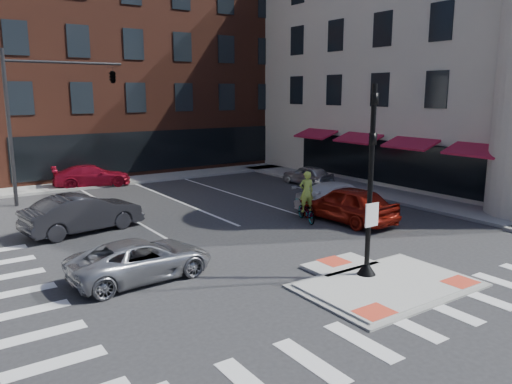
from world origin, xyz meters
TOP-DOWN VIEW (x-y plane):
  - ground at (0.00, 0.00)m, footprint 120.00×120.00m
  - refuge_island at (0.00, -0.26)m, footprint 5.40×4.65m
  - sidewalk_e at (10.80, 10.00)m, footprint 3.00×24.00m
  - sidewalk_n at (3.00, 22.00)m, footprint 26.00×3.00m
  - building_n at (3.00, 31.99)m, footprint 24.40×18.40m
  - building_e at (21.54, 11.50)m, footprint 21.90×23.90m
  - building_far_right at (9.00, 54.00)m, footprint 12.00×12.00m
  - signal_pole at (0.00, 0.40)m, footprint 0.60×0.60m
  - mast_arm_signal at (-3.47, 18.00)m, footprint 6.10×2.24m
  - silver_suv at (-5.96, 4.41)m, footprint 4.70×2.37m
  - red_sedan at (4.52, 5.94)m, footprint 2.40×5.08m
  - white_pickup at (5.87, 7.81)m, footprint 5.02×2.17m
  - bg_car_dark at (-5.96, 11.00)m, footprint 5.16×2.54m
  - bg_car_silver at (9.08, 14.10)m, footprint 1.72×3.80m
  - bg_car_red at (-2.56, 21.36)m, footprint 4.97×2.71m
  - cyclist at (3.00, 7.00)m, footprint 1.20×2.00m

SIDE VIEW (x-z plane):
  - ground at x=0.00m, z-range 0.00..0.00m
  - refuge_island at x=0.00m, z-range -0.01..0.11m
  - sidewalk_e at x=10.80m, z-range 0.00..0.15m
  - sidewalk_n at x=3.00m, z-range 0.00..0.15m
  - bg_car_silver at x=9.08m, z-range 0.00..1.27m
  - silver_suv at x=-5.96m, z-range 0.00..1.28m
  - bg_car_red at x=-2.56m, z-range 0.00..1.37m
  - white_pickup at x=5.87m, z-range 0.00..1.44m
  - cyclist at x=3.00m, z-range -0.38..1.96m
  - bg_car_dark at x=-5.96m, z-range 0.00..1.63m
  - red_sedan at x=4.52m, z-range 0.00..1.68m
  - signal_pole at x=0.00m, z-range -0.63..5.35m
  - building_far_right at x=9.00m, z-range 0.00..12.00m
  - mast_arm_signal at x=-3.47m, z-range 2.21..10.21m
  - building_n at x=3.00m, z-range 0.05..15.55m
  - building_e at x=21.54m, z-range -0.81..16.89m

